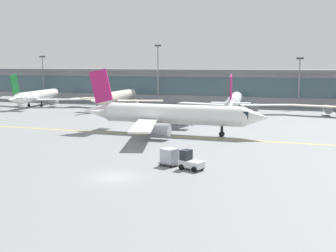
% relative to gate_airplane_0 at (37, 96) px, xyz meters
% --- Properties ---
extents(ground_plane, '(400.00, 400.00, 0.00)m').
position_rel_gate_airplane_0_xyz_m(ground_plane, '(48.08, -60.94, -2.67)').
color(ground_plane, gray).
extents(taxiway_centreline_stripe, '(109.91, 5.09, 0.01)m').
position_rel_gate_airplane_0_xyz_m(taxiway_centreline_stripe, '(46.69, -35.44, -2.67)').
color(taxiway_centreline_stripe, yellow).
rests_on(taxiway_centreline_stripe, ground_plane).
extents(terminal_concourse, '(170.27, 11.00, 9.60)m').
position_rel_gate_airplane_0_xyz_m(terminal_concourse, '(48.08, 21.37, 2.24)').
color(terminal_concourse, '#9EA3A8').
rests_on(terminal_concourse, ground_plane).
extents(gate_airplane_0, '(24.95, 26.93, 8.91)m').
position_rel_gate_airplane_0_xyz_m(gate_airplane_0, '(0.00, 0.00, 0.00)').
color(gate_airplane_0, white).
rests_on(gate_airplane_0, ground_plane).
extents(gate_airplane_1, '(25.72, 27.59, 9.16)m').
position_rel_gate_airplane_0_xyz_m(gate_airplane_1, '(21.49, 2.60, 0.07)').
color(gate_airplane_1, silver).
rests_on(gate_airplane_1, ground_plane).
extents(gate_airplane_2, '(25.69, 27.70, 9.17)m').
position_rel_gate_airplane_0_xyz_m(gate_airplane_2, '(52.01, -0.80, 0.08)').
color(gate_airplane_2, white).
rests_on(gate_airplane_2, ground_plane).
extents(taxiing_regional_jet, '(31.65, 29.43, 10.49)m').
position_rel_gate_airplane_0_xyz_m(taxiing_regional_jet, '(46.28, -33.42, 0.47)').
color(taxiing_regional_jet, white).
rests_on(taxiing_regional_jet, ground_plane).
extents(baggage_tug, '(2.94, 2.39, 2.10)m').
position_rel_gate_airplane_0_xyz_m(baggage_tug, '(54.75, -55.63, -1.78)').
color(baggage_tug, silver).
rests_on(baggage_tug, ground_plane).
extents(cargo_dolly_lead, '(2.56, 2.29, 1.94)m').
position_rel_gate_airplane_0_xyz_m(cargo_dolly_lead, '(52.12, -54.52, -1.62)').
color(cargo_dolly_lead, '#595B60').
rests_on(cargo_dolly_lead, ground_plane).
extents(apron_light_mast_0, '(1.80, 0.36, 13.45)m').
position_rel_gate_airplane_0_xyz_m(apron_light_mast_0, '(-7.72, 15.48, 4.73)').
color(apron_light_mast_0, gray).
rests_on(apron_light_mast_0, ground_plane).
extents(apron_light_mast_1, '(1.80, 0.36, 16.29)m').
position_rel_gate_airplane_0_xyz_m(apron_light_mast_1, '(28.87, 14.57, 6.17)').
color(apron_light_mast_1, gray).
rests_on(apron_light_mast_1, ground_plane).
extents(apron_light_mast_2, '(1.80, 0.36, 12.74)m').
position_rel_gate_airplane_0_xyz_m(apron_light_mast_2, '(66.23, 14.75, 4.38)').
color(apron_light_mast_2, gray).
rests_on(apron_light_mast_2, ground_plane).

